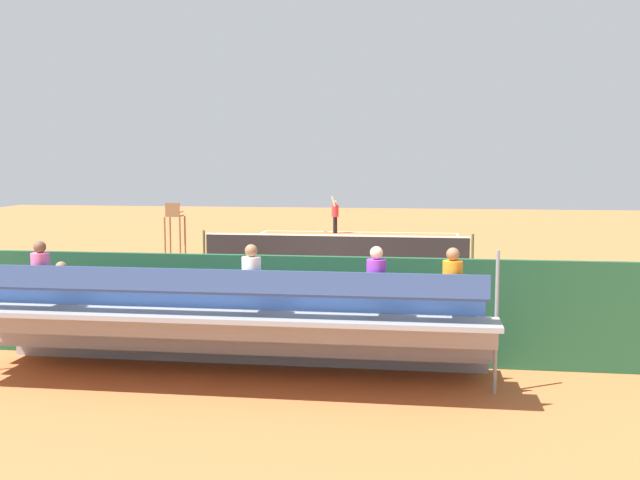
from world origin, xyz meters
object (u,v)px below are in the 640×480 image
object	(u,v)px
equipment_bag	(297,343)
tennis_player	(335,214)
tennis_net	(335,247)
courtside_bench	(400,326)
tennis_ball_near	(366,239)
umpire_chair	(174,224)
tennis_racket	(322,232)
tennis_ball_far	(340,237)
bleacher_stand	(228,326)

from	to	relation	value
equipment_bag	tennis_player	bearing A→B (deg)	-84.94
tennis_net	tennis_player	xyz separation A→B (m)	(1.22, -10.21, 0.51)
courtside_bench	tennis_ball_near	size ratio (longest dim) A/B	27.27
tennis_net	courtside_bench	distance (m)	13.58
umpire_chair	courtside_bench	distance (m)	15.92
umpire_chair	tennis_racket	size ratio (longest dim) A/B	3.65
courtside_bench	tennis_ball_far	size ratio (longest dim) A/B	27.27
courtside_bench	equipment_bag	distance (m)	2.05
tennis_ball_far	tennis_net	bearing A→B (deg)	95.27
equipment_bag	courtside_bench	bearing A→B (deg)	-176.35
tennis_net	tennis_racket	world-z (taller)	tennis_net
courtside_bench	tennis_player	size ratio (longest dim) A/B	0.93
tennis_racket	tennis_ball_far	size ratio (longest dim) A/B	8.88
tennis_player	tennis_ball_far	xyz separation A→B (m)	(-0.46, 1.95, -0.98)
tennis_ball_near	tennis_ball_far	xyz separation A→B (m)	(1.35, -1.03, 0.00)
tennis_ball_far	tennis_racket	bearing A→B (deg)	-64.07
tennis_net	tennis_player	size ratio (longest dim) A/B	5.35
courtside_bench	tennis_racket	world-z (taller)	courtside_bench
equipment_bag	tennis_ball_near	size ratio (longest dim) A/B	13.64
bleacher_stand	courtside_bench	xyz separation A→B (m)	(-2.86, -2.14, -0.39)
umpire_chair	tennis_ball_far	world-z (taller)	umpire_chair
bleacher_stand	equipment_bag	world-z (taller)	bleacher_stand
bleacher_stand	tennis_ball_far	size ratio (longest dim) A/B	137.27
tennis_player	tennis_racket	xyz separation A→B (m)	(0.77, -0.58, -1.00)
tennis_ball_near	bleacher_stand	bearing A→B (deg)	88.57
tennis_net	tennis_ball_near	distance (m)	7.27
umpire_chair	tennis_racket	bearing A→B (deg)	-110.95
tennis_net	bleacher_stand	xyz separation A→B (m)	(-0.02, 15.41, 0.45)
courtside_bench	equipment_bag	world-z (taller)	courtside_bench
bleacher_stand	tennis_racket	world-z (taller)	bleacher_stand
courtside_bench	equipment_bag	xyz separation A→B (m)	(2.01, 0.13, -0.38)
tennis_ball_near	tennis_ball_far	distance (m)	1.70
bleacher_stand	tennis_ball_far	distance (m)	23.70
tennis_net	umpire_chair	size ratio (longest dim) A/B	4.81
tennis_ball_far	tennis_ball_near	bearing A→B (deg)	142.74
courtside_bench	tennis_player	world-z (taller)	tennis_player
tennis_net	tennis_ball_far	world-z (taller)	tennis_net
courtside_bench	tennis_ball_far	distance (m)	21.85
tennis_racket	tennis_ball_far	bearing A→B (deg)	115.93
bleacher_stand	equipment_bag	xyz separation A→B (m)	(-0.84, -2.01, -0.77)
tennis_racket	tennis_player	bearing A→B (deg)	143.07
tennis_racket	tennis_ball_near	xyz separation A→B (m)	(-2.58, 3.55, 0.02)
tennis_ball_near	tennis_ball_far	size ratio (longest dim) A/B	1.00
bleacher_stand	tennis_net	bearing A→B (deg)	-89.92
bleacher_stand	tennis_ball_near	xyz separation A→B (m)	(-0.56, -22.65, -0.92)
bleacher_stand	tennis_racket	xyz separation A→B (m)	(2.01, -26.20, -0.94)
tennis_ball_far	bleacher_stand	bearing A→B (deg)	91.90
equipment_bag	tennis_racket	xyz separation A→B (m)	(2.85, -24.19, -0.16)
umpire_chair	tennis_ball_near	world-z (taller)	umpire_chair
courtside_bench	tennis_ball_far	world-z (taller)	courtside_bench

